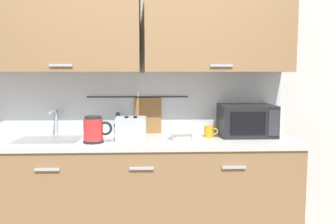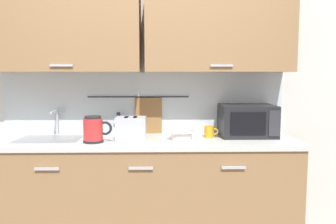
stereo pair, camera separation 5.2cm
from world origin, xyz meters
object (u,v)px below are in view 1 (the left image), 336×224
object	(u,v)px
mug_by_kettle	(209,132)
dish_soap_bottle	(118,125)
microwave	(247,120)
mixing_bowl	(181,134)
toaster	(131,129)
mug_near_sink	(94,130)
electric_kettle	(94,130)

from	to	relation	value
mug_by_kettle	dish_soap_bottle	bearing A→B (deg)	167.40
dish_soap_bottle	mug_by_kettle	size ratio (longest dim) A/B	1.63
microwave	mixing_bowl	distance (m)	0.60
dish_soap_bottle	mug_by_kettle	bearing A→B (deg)	-12.60
toaster	mixing_bowl	bearing A→B (deg)	3.06
microwave	mug_near_sink	xyz separation A→B (m)	(-1.32, 0.08, -0.09)
mixing_bowl	mug_by_kettle	xyz separation A→B (m)	(0.24, 0.10, 0.00)
mug_near_sink	toaster	bearing A→B (deg)	-35.83
mug_by_kettle	toaster	bearing A→B (deg)	-169.31
electric_kettle	dish_soap_bottle	xyz separation A→B (m)	(0.15, 0.37, -0.01)
electric_kettle	mixing_bowl	bearing A→B (deg)	7.66
mixing_bowl	mug_by_kettle	distance (m)	0.26
mixing_bowl	mug_by_kettle	size ratio (longest dim) A/B	1.78
dish_soap_bottle	toaster	size ratio (longest dim) A/B	0.77
mug_near_sink	mixing_bowl	xyz separation A→B (m)	(0.74, -0.22, -0.00)
mixing_bowl	mug_near_sink	bearing A→B (deg)	163.37
toaster	mug_by_kettle	world-z (taller)	toaster
dish_soap_bottle	toaster	distance (m)	0.33
mug_near_sink	mixing_bowl	bearing A→B (deg)	-16.63
dish_soap_bottle	mixing_bowl	xyz separation A→B (m)	(0.54, -0.28, -0.04)
electric_kettle	toaster	bearing A→B (deg)	14.05
toaster	electric_kettle	bearing A→B (deg)	-165.95
dish_soap_bottle	mixing_bowl	world-z (taller)	dish_soap_bottle
microwave	mug_near_sink	world-z (taller)	microwave
mug_near_sink	toaster	xyz separation A→B (m)	(0.34, -0.24, 0.05)
toaster	microwave	bearing A→B (deg)	9.67
dish_soap_bottle	mug_near_sink	world-z (taller)	dish_soap_bottle
electric_kettle	mug_by_kettle	distance (m)	0.96
mixing_bowl	mug_by_kettle	bearing A→B (deg)	22.47
mug_near_sink	toaster	distance (m)	0.42
microwave	electric_kettle	distance (m)	1.29
toaster	mug_by_kettle	size ratio (longest dim) A/B	2.13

